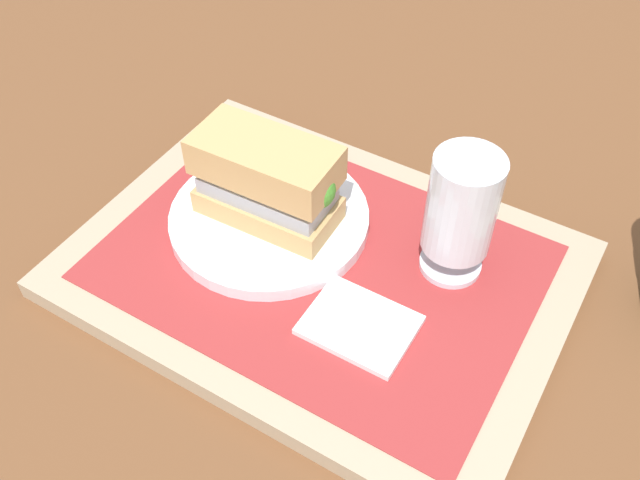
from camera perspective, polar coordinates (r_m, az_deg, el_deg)
ground_plane at (r=0.66m, az=0.00°, el=-2.93°), size 3.00×3.00×0.00m
tray at (r=0.66m, az=0.00°, el=-2.37°), size 0.44×0.32×0.02m
placemat at (r=0.65m, az=0.00°, el=-1.77°), size 0.38×0.27×0.00m
plate at (r=0.68m, az=-4.09°, el=1.72°), size 0.19×0.19×0.01m
sandwich at (r=0.64m, az=-4.07°, el=4.76°), size 0.13×0.07×0.08m
beer_glass at (r=0.61m, az=11.21°, el=2.11°), size 0.06×0.06×0.12m
napkin_folded at (r=0.60m, az=3.19°, el=-6.83°), size 0.09×0.07×0.01m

